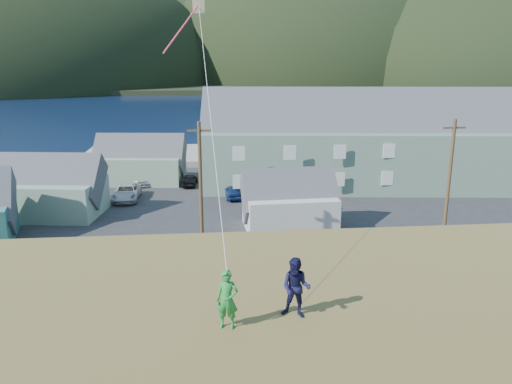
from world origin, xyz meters
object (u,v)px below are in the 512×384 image
Objects in this scene: lodge at (372,142)px; kite_flyer_navy at (296,288)px; shed_palegreen_far at (140,160)px; kite_flyer_green at (227,300)px; wharf at (177,155)px; shed_palegreen_near at (49,189)px; shed_white at (289,202)px.

lodge is 23.56× the size of kite_flyer_navy.
kite_flyer_navy is (-15.65, -41.09, 2.99)m from lodge.
kite_flyer_green is (8.24, -45.48, 5.36)m from shed_palegreen_far.
lodge is 44.07m from kite_flyer_navy.
kite_flyer_green is at bearing -85.18° from wharf.
shed_palegreen_far is at bearing 124.17° from kite_flyer_navy.
lodge is 3.77× the size of shed_palegreen_near.
shed_palegreen_near is 6.25× the size of kite_flyer_navy.
lodge is at bearing -2.54° from shed_palegreen_far.
shed_palegreen_near is 36.82m from kite_flyer_green.
lodge is at bearing 47.79° from shed_white.
kite_flyer_green is at bearing -105.18° from shed_white.
shed_palegreen_near is at bearing 127.73° from kite_flyer_green.
kite_flyer_navy reaches higher than shed_palegreen_far.
wharf is 2.58× the size of shed_palegreen_near.
kite_flyer_green is (-6.10, -27.69, 5.59)m from shed_white.
shed_palegreen_near is (-32.15, -8.16, -2.44)m from lodge.
kite_flyer_navy is (10.04, -45.08, 5.40)m from shed_palegreen_far.
lodge is 24.88× the size of kite_flyer_green.
kite_flyer_green is (-17.45, -41.49, 2.95)m from lodge.
wharf is at bearing 77.69° from shed_palegreen_near.
shed_white is at bearing -7.32° from shed_palegreen_near.
kite_flyer_navy is at bearing -55.53° from shed_palegreen_near.
lodge is 45.10m from kite_flyer_green.
wharf is at bearing 118.20° from kite_flyer_navy.
shed_palegreen_far is at bearing 114.20° from kite_flyer_green.
kite_flyer_green is (5.03, -59.66, 7.51)m from wharf.
shed_white is 28.90m from kite_flyer_green.
wharf is at bearing 108.75° from kite_flyer_green.
shed_white is at bearing 102.67° from kite_flyer_navy.
shed_white is 22.85m from shed_palegreen_far.
shed_palegreen_near is at bearing -111.70° from shed_palegreen_far.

